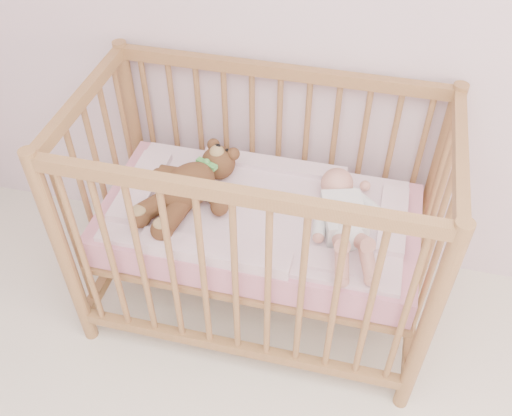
% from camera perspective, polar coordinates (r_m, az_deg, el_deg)
% --- Properties ---
extents(crib, '(1.36, 0.76, 1.00)m').
position_cam_1_polar(crib, '(2.22, 0.30, -1.34)').
color(crib, '#9C7542').
rests_on(crib, floor).
extents(mattress, '(1.22, 0.62, 0.13)m').
position_cam_1_polar(mattress, '(2.23, 0.30, -1.61)').
color(mattress, pink).
rests_on(mattress, crib).
extents(blanket, '(1.10, 0.58, 0.06)m').
position_cam_1_polar(blanket, '(2.18, 0.31, -0.24)').
color(blanket, pink).
rests_on(blanket, mattress).
extents(baby, '(0.42, 0.62, 0.14)m').
position_cam_1_polar(baby, '(2.08, 8.80, -0.60)').
color(baby, white).
rests_on(baby, blanket).
extents(teddy_bear, '(0.55, 0.64, 0.15)m').
position_cam_1_polar(teddy_bear, '(2.17, -6.82, 2.20)').
color(teddy_bear, brown).
rests_on(teddy_bear, blanket).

